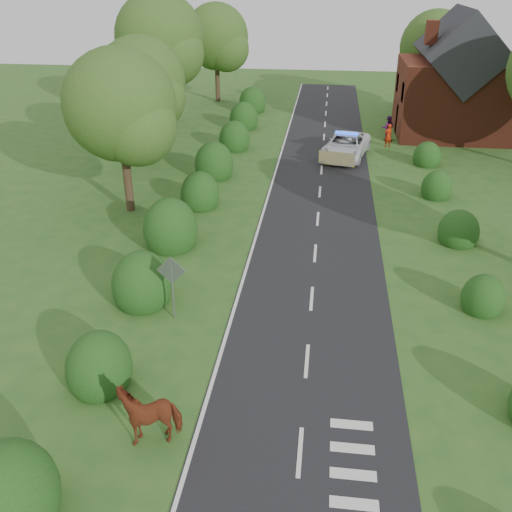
# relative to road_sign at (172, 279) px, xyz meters

# --- Properties ---
(ground) EXTENTS (120.00, 120.00, 0.00)m
(ground) POSITION_rel_road_sign_xyz_m (5.00, -2.00, -1.65)
(ground) COLOR #2D5B22
(road) EXTENTS (6.00, 70.00, 0.02)m
(road) POSITION_rel_road_sign_xyz_m (5.00, 13.00, -1.64)
(road) COLOR black
(road) RESTS_ON ground
(road_markings) EXTENTS (4.96, 70.00, 0.01)m
(road_markings) POSITION_rel_road_sign_xyz_m (3.40, 10.93, -1.63)
(road_markings) COLOR white
(road_markings) RESTS_ON road
(hedgerow_left) EXTENTS (2.75, 50.41, 3.00)m
(hedgerow_left) POSITION_rel_road_sign_xyz_m (-1.51, 9.69, -0.91)
(hedgerow_left) COLOR #104B11
(hedgerow_left) RESTS_ON ground
(hedgerow_right) EXTENTS (2.10, 45.78, 2.10)m
(hedgerow_right) POSITION_rel_road_sign_xyz_m (11.60, 9.21, -1.10)
(hedgerow_right) COLOR #104B11
(hedgerow_right) RESTS_ON ground
(tree_left_a) EXTENTS (5.74, 5.60, 8.38)m
(tree_left_a) POSITION_rel_road_sign_xyz_m (-4.75, 9.86, 3.69)
(tree_left_a) COLOR #332316
(tree_left_a) RESTS_ON ground
(tree_left_b) EXTENTS (5.74, 5.60, 8.07)m
(tree_left_b) POSITION_rel_road_sign_xyz_m (-6.25, 17.86, 3.39)
(tree_left_b) COLOR #332316
(tree_left_b) RESTS_ON ground
(tree_left_c) EXTENTS (6.97, 6.80, 10.22)m
(tree_left_c) POSITION_rel_road_sign_xyz_m (-7.70, 27.83, 4.88)
(tree_left_c) COLOR #332316
(tree_left_c) RESTS_ON ground
(tree_left_d) EXTENTS (6.15, 6.00, 8.89)m
(tree_left_d) POSITION_rel_road_sign_xyz_m (-5.23, 37.85, 3.98)
(tree_left_d) COLOR #332316
(tree_left_d) RESTS_ON ground
(tree_right_c) EXTENTS (6.15, 6.00, 8.58)m
(tree_right_c) POSITION_rel_road_sign_xyz_m (14.27, 35.85, 3.69)
(tree_right_c) COLOR #332316
(tree_right_c) RESTS_ON ground
(road_sign) EXTENTS (1.06, 0.08, 2.53)m
(road_sign) POSITION_rel_road_sign_xyz_m (0.00, 0.00, 0.00)
(road_sign) COLOR gray
(road_sign) RESTS_ON ground
(house) EXTENTS (8.00, 7.40, 9.17)m
(house) POSITION_rel_road_sign_xyz_m (14.49, 28.00, 2.13)
(house) COLOR maroon
(house) RESTS_ON ground
(cow) EXTENTS (2.24, 1.72, 1.41)m
(cow) POSITION_rel_road_sign_xyz_m (0.86, -5.83, -0.95)
(cow) COLOR brown
(cow) RESTS_ON ground
(police_van) EXTENTS (3.76, 6.11, 1.72)m
(police_van) POSITION_rel_road_sign_xyz_m (6.53, 21.09, -0.87)
(police_van) COLOR silver
(police_van) RESTS_ON ground
(pedestrian_red) EXTENTS (0.72, 0.64, 1.67)m
(pedestrian_red) POSITION_rel_road_sign_xyz_m (9.59, 23.99, -0.82)
(pedestrian_red) COLOR #AA2409
(pedestrian_red) RESTS_ON ground
(pedestrian_purple) EXTENTS (0.97, 0.79, 1.84)m
(pedestrian_purple) POSITION_rel_road_sign_xyz_m (9.69, 25.71, -0.73)
(pedestrian_purple) COLOR #551660
(pedestrian_purple) RESTS_ON ground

